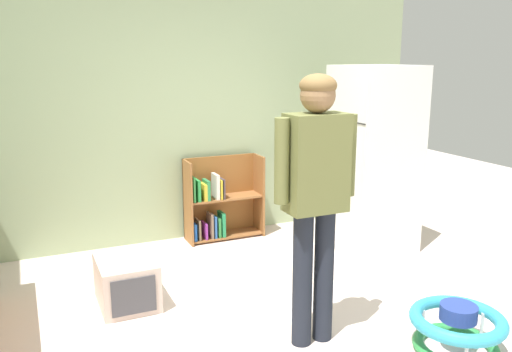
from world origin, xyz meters
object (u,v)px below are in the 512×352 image
object	(u,v)px
baby_walker	(457,329)
standing_person	(316,185)
refrigerator	(374,159)
pet_carrier	(127,282)
bookshelf	(218,203)

from	to	relation	value
baby_walker	standing_person	bearing A→B (deg)	147.53
refrigerator	baby_walker	size ratio (longest dim) A/B	2.95
standing_person	pet_carrier	distance (m)	1.71
refrigerator	pet_carrier	bearing A→B (deg)	-173.61
bookshelf	pet_carrier	size ratio (longest dim) A/B	1.54
refrigerator	standing_person	bearing A→B (deg)	-137.23
refrigerator	bookshelf	bearing A→B (deg)	145.82
bookshelf	pet_carrier	world-z (taller)	bookshelf
standing_person	pet_carrier	size ratio (longest dim) A/B	3.19
pet_carrier	refrigerator	bearing A→B (deg)	6.39
bookshelf	pet_carrier	bearing A→B (deg)	-135.67
refrigerator	baby_walker	xyz separation A→B (m)	(-0.65, -1.82, -0.73)
baby_walker	pet_carrier	bearing A→B (deg)	139.43
baby_walker	pet_carrier	size ratio (longest dim) A/B	1.09
bookshelf	baby_walker	distance (m)	2.77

